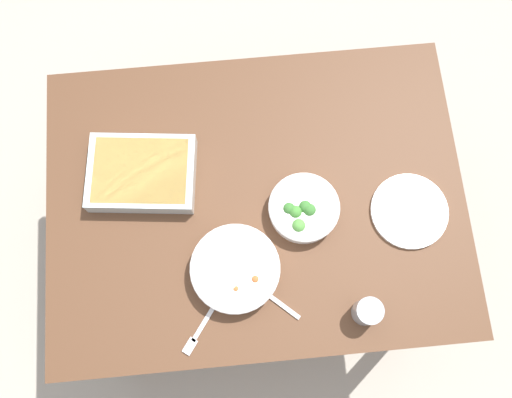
# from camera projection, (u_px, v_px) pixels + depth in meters

# --- Properties ---
(ground_plane) EXTENTS (6.00, 6.00, 0.00)m
(ground_plane) POSITION_uv_depth(u_px,v_px,m) (256.00, 245.00, 2.28)
(ground_plane) COLOR #B2A899
(dining_table) EXTENTS (1.20, 0.90, 0.74)m
(dining_table) POSITION_uv_depth(u_px,v_px,m) (256.00, 207.00, 1.65)
(dining_table) COLOR brown
(dining_table) RESTS_ON ground_plane
(stew_bowl) EXTENTS (0.24, 0.24, 0.06)m
(stew_bowl) POSITION_uv_depth(u_px,v_px,m) (235.00, 269.00, 1.48)
(stew_bowl) COLOR white
(stew_bowl) RESTS_ON dining_table
(broccoli_bowl) EXTENTS (0.20, 0.20, 0.07)m
(broccoli_bowl) POSITION_uv_depth(u_px,v_px,m) (303.00, 209.00, 1.52)
(broccoli_bowl) COLOR white
(broccoli_bowl) RESTS_ON dining_table
(baking_dish) EXTENTS (0.32, 0.25, 0.06)m
(baking_dish) POSITION_uv_depth(u_px,v_px,m) (142.00, 173.00, 1.55)
(baking_dish) COLOR silver
(baking_dish) RESTS_ON dining_table
(drink_cup) EXTENTS (0.07, 0.07, 0.08)m
(drink_cup) POSITION_uv_depth(u_px,v_px,m) (367.00, 312.00, 1.44)
(drink_cup) COLOR #B2BCC6
(drink_cup) RESTS_ON dining_table
(side_plate) EXTENTS (0.22, 0.22, 0.01)m
(side_plate) POSITION_uv_depth(u_px,v_px,m) (409.00, 211.00, 1.55)
(side_plate) COLOR white
(side_plate) RESTS_ON dining_table
(spoon_by_stew) EXTENTS (0.14, 0.13, 0.01)m
(spoon_by_stew) POSITION_uv_depth(u_px,v_px,m) (266.00, 293.00, 1.49)
(spoon_by_stew) COLOR silver
(spoon_by_stew) RESTS_ON dining_table
(fork_on_table) EXTENTS (0.12, 0.15, 0.01)m
(fork_on_table) POSITION_uv_depth(u_px,v_px,m) (200.00, 329.00, 1.47)
(fork_on_table) COLOR silver
(fork_on_table) RESTS_ON dining_table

